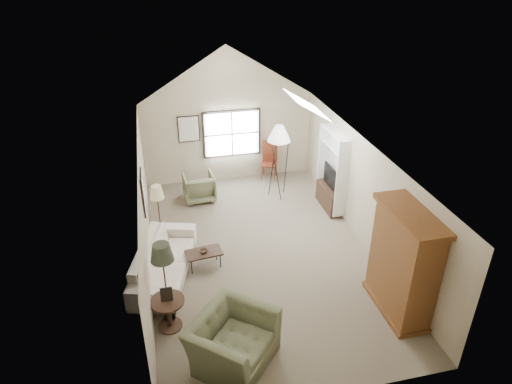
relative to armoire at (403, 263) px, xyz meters
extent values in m
cube|color=#706650|center=(-2.18, 2.40, -1.10)|extent=(5.00, 8.00, 0.01)
cube|color=tan|center=(-2.18, 6.40, 0.15)|extent=(5.00, 0.01, 2.50)
cube|color=tan|center=(-2.18, -1.60, 0.15)|extent=(5.00, 0.01, 2.50)
cube|color=tan|center=(-4.68, 2.40, 0.15)|extent=(0.01, 8.00, 2.50)
cube|color=tan|center=(0.32, 2.40, 0.15)|extent=(0.01, 8.00, 2.50)
cube|color=black|center=(-2.08, 6.36, 0.35)|extent=(1.72, 0.08, 1.42)
cube|color=black|center=(-4.65, 2.70, 0.65)|extent=(0.68, 0.04, 0.88)
cube|color=black|center=(-3.33, 6.37, 0.60)|extent=(0.62, 0.04, 0.78)
cube|color=brown|center=(0.00, 0.00, 0.00)|extent=(0.60, 1.50, 2.20)
cube|color=white|center=(0.16, 4.00, 0.05)|extent=(0.32, 1.30, 2.10)
cube|color=#382316|center=(0.14, 4.00, -0.80)|extent=(0.34, 1.18, 0.60)
cube|color=black|center=(0.14, 4.00, -0.18)|extent=(0.05, 0.90, 0.55)
imported|color=silver|center=(-4.38, 2.11, -0.73)|extent=(1.64, 2.71, 0.74)
imported|color=#576143|center=(-3.36, -0.54, -0.65)|extent=(1.82, 1.83, 0.90)
imported|color=#676D4C|center=(-3.24, 5.26, -0.72)|extent=(0.88, 0.90, 0.77)
cube|color=#332115|center=(-3.51, 2.16, -0.90)|extent=(0.84, 0.53, 0.40)
imported|color=#322214|center=(-3.51, 2.16, -0.67)|extent=(0.21, 0.21, 0.05)
cylinder|color=#3D2719|center=(-4.38, 0.51, -0.78)|extent=(0.78, 0.78, 0.64)
cube|color=brown|center=(-1.00, 6.10, -0.52)|extent=(0.58, 0.58, 1.15)
camera|label=1|loc=(-4.24, -6.05, 5.25)|focal=32.00mm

